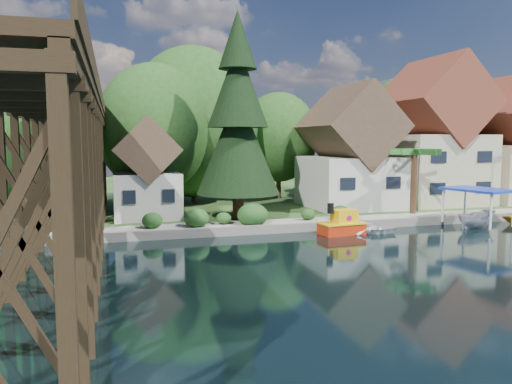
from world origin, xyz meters
TOP-DOWN VIEW (x-y plane):
  - ground at (0.00, 0.00)m, footprint 140.00×140.00m
  - bank at (0.00, 34.00)m, footprint 140.00×52.00m
  - seawall at (4.00, 8.00)m, footprint 60.00×0.40m
  - promenade at (6.00, 9.30)m, footprint 50.00×2.60m
  - trestle_bridge at (-16.00, 5.17)m, footprint 4.12×44.18m
  - house_left at (7.00, 16.00)m, footprint 7.64×8.64m
  - house_center at (16.00, 16.50)m, footprint 8.65×9.18m
  - shed at (-11.00, 14.50)m, footprint 5.09×5.40m
  - bg_trees at (1.00, 21.25)m, footprint 49.90×13.30m
  - shrubs at (-4.60, 9.26)m, footprint 15.76×2.47m
  - conifer at (-4.30, 12.04)m, footprint 6.35×6.35m
  - palm_tree at (10.00, 10.39)m, footprint 4.45×4.45m
  - tugboat at (1.74, 6.38)m, footprint 3.29×2.05m
  - boat_white_a at (4.01, 6.34)m, footprint 4.20×3.56m
  - boat_canopy at (12.45, 5.86)m, footprint 4.21×5.25m

SIDE VIEW (x-z plane):
  - ground at x=0.00m, z-range 0.00..0.00m
  - bank at x=0.00m, z-range 0.00..0.50m
  - seawall at x=4.00m, z-range 0.00..0.62m
  - boat_white_a at x=4.01m, z-range 0.00..0.74m
  - promenade at x=6.00m, z-range 0.50..0.56m
  - tugboat at x=1.74m, z-range -0.45..1.81m
  - shrubs at x=-4.60m, z-range 0.38..2.08m
  - boat_canopy at x=12.45m, z-range -0.21..2.75m
  - shed at x=-11.00m, z-range -0.10..7.75m
  - house_left at x=7.00m, z-range -0.37..10.65m
  - trestle_bridge at x=-16.00m, z-range 0.70..10.00m
  - palm_tree at x=10.00m, z-range 2.60..8.25m
  - house_center at x=16.00m, z-range -0.53..13.36m
  - bg_trees at x=1.00m, z-range 2.00..12.57m
  - conifer at x=-4.30m, z-range 0.21..15.85m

